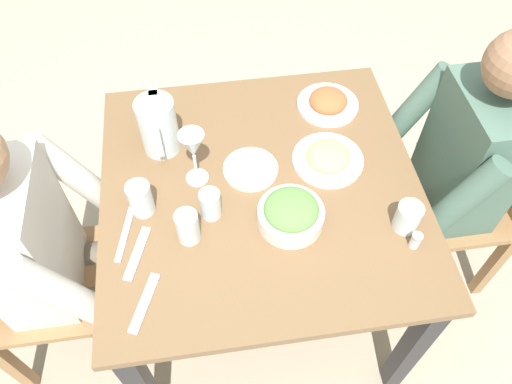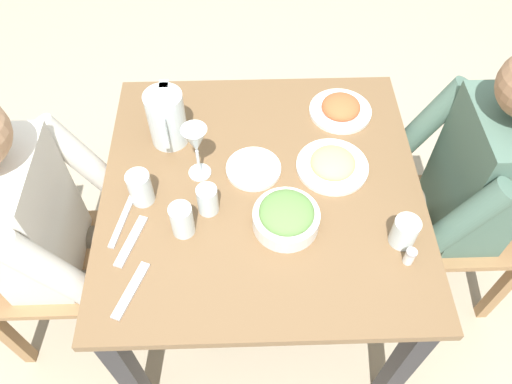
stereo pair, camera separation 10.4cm
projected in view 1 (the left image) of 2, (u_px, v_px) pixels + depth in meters
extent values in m
plane|color=tan|center=(260.00, 290.00, 2.11)|extent=(8.00, 8.00, 0.00)
cube|color=brown|center=(261.00, 188.00, 1.53)|extent=(0.97, 0.97, 0.03)
cube|color=#232328|center=(141.00, 171.00, 2.04)|extent=(0.06, 0.06, 0.70)
cube|color=#232328|center=(345.00, 148.00, 2.12)|extent=(0.06, 0.06, 0.70)
cube|color=#232328|center=(412.00, 346.00, 1.61)|extent=(0.06, 0.06, 0.70)
cube|color=#997047|center=(25.00, 277.00, 1.90)|extent=(0.04, 0.04, 0.43)
cube|color=#997047|center=(12.00, 365.00, 1.70)|extent=(0.04, 0.04, 0.43)
cube|color=#997047|center=(115.00, 265.00, 1.93)|extent=(0.04, 0.04, 0.43)
cube|color=#997047|center=(113.00, 351.00, 1.73)|extent=(0.04, 0.04, 0.43)
cube|color=#997047|center=(45.00, 284.00, 1.63)|extent=(0.40, 0.40, 0.03)
cube|color=#997047|center=(493.00, 265.00, 1.93)|extent=(0.04, 0.04, 0.43)
cube|color=#997047|center=(460.00, 195.00, 2.13)|extent=(0.04, 0.04, 0.43)
cube|color=#997047|center=(409.00, 276.00, 1.90)|extent=(0.04, 0.04, 0.43)
cube|color=#997047|center=(383.00, 204.00, 2.10)|extent=(0.04, 0.04, 0.43)
cube|color=#997047|center=(454.00, 200.00, 1.83)|extent=(0.40, 0.40, 0.03)
cube|color=silver|center=(25.00, 242.00, 1.42)|extent=(0.32, 0.20, 0.50)
cylinder|color=#665B4C|center=(115.00, 256.00, 1.72)|extent=(0.11, 0.38, 0.11)
cylinder|color=#665B4C|center=(177.00, 275.00, 1.89)|extent=(0.10, 0.10, 0.46)
cylinder|color=silver|center=(77.00, 177.00, 1.53)|extent=(0.08, 0.23, 0.37)
cylinder|color=#665B4C|center=(114.00, 301.00, 1.62)|extent=(0.11, 0.38, 0.11)
cylinder|color=#665B4C|center=(180.00, 317.00, 1.79)|extent=(0.10, 0.10, 0.46)
cylinder|color=silver|center=(66.00, 295.00, 1.30)|extent=(0.08, 0.23, 0.37)
cube|color=#4C6B5B|center=(471.00, 155.00, 1.62)|extent=(0.32, 0.20, 0.50)
cylinder|color=#665B4C|center=(403.00, 230.00, 1.78)|extent=(0.11, 0.38, 0.11)
cylinder|color=#665B4C|center=(343.00, 263.00, 1.92)|extent=(0.10, 0.10, 0.46)
cylinder|color=#4C6B5B|center=(456.00, 205.00, 1.47)|extent=(0.08, 0.23, 0.37)
cylinder|color=#665B4C|center=(389.00, 192.00, 1.88)|extent=(0.11, 0.38, 0.11)
cylinder|color=#665B4C|center=(333.00, 226.00, 2.02)|extent=(0.10, 0.10, 0.46)
cylinder|color=#4C6B5B|center=(412.00, 111.00, 1.71)|extent=(0.08, 0.23, 0.37)
cylinder|color=silver|center=(158.00, 126.00, 1.54)|extent=(0.12, 0.12, 0.19)
cube|color=silver|center=(158.00, 142.00, 1.49)|extent=(0.02, 0.02, 0.11)
cube|color=silver|center=(153.00, 94.00, 1.50)|extent=(0.04, 0.03, 0.02)
cylinder|color=white|center=(291.00, 216.00, 1.42)|extent=(0.19, 0.19, 0.05)
ellipsoid|color=#608E47|center=(291.00, 209.00, 1.39)|extent=(0.16, 0.16, 0.06)
cylinder|color=white|center=(328.00, 105.00, 1.72)|extent=(0.21, 0.21, 0.01)
ellipsoid|color=#CC5B33|center=(328.00, 100.00, 1.70)|extent=(0.13, 0.13, 0.06)
cylinder|color=white|center=(328.00, 160.00, 1.57)|extent=(0.23, 0.23, 0.01)
ellipsoid|color=#E0C670|center=(328.00, 156.00, 1.56)|extent=(0.14, 0.14, 0.05)
cylinder|color=white|center=(251.00, 169.00, 1.55)|extent=(0.17, 0.17, 0.01)
ellipsoid|color=white|center=(251.00, 166.00, 1.54)|extent=(0.11, 0.11, 0.04)
cylinder|color=silver|center=(141.00, 199.00, 1.42)|extent=(0.07, 0.07, 0.11)
cylinder|color=silver|center=(188.00, 227.00, 1.37)|extent=(0.06, 0.06, 0.11)
cylinder|color=silver|center=(408.00, 217.00, 1.39)|extent=(0.07, 0.07, 0.09)
cylinder|color=silver|center=(210.00, 204.00, 1.42)|extent=(0.06, 0.06, 0.10)
cylinder|color=silver|center=(197.00, 178.00, 1.53)|extent=(0.07, 0.07, 0.01)
cylinder|color=silver|center=(196.00, 167.00, 1.49)|extent=(0.01, 0.01, 0.10)
cone|color=silver|center=(192.00, 146.00, 1.41)|extent=(0.08, 0.08, 0.09)
cylinder|color=white|center=(415.00, 242.00, 1.37)|extent=(0.03, 0.03, 0.04)
cylinder|color=#B2B2B7|center=(418.00, 237.00, 1.35)|extent=(0.03, 0.03, 0.01)
cube|color=silver|center=(137.00, 253.00, 1.37)|extent=(0.17, 0.08, 0.01)
cube|color=silver|center=(125.00, 234.00, 1.41)|extent=(0.18, 0.06, 0.01)
cube|color=silver|center=(144.00, 303.00, 1.29)|extent=(0.17, 0.09, 0.01)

